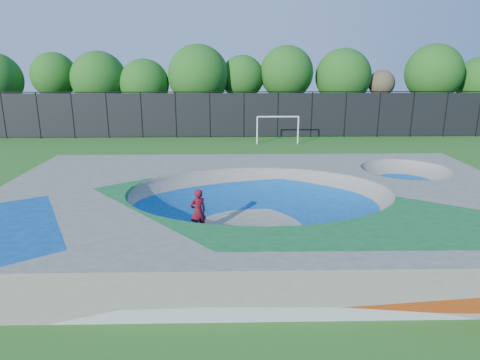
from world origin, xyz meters
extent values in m
plane|color=#24611A|center=(0.00, 0.00, 0.00)|extent=(120.00, 120.00, 0.00)
cube|color=gray|center=(0.00, 0.00, 0.75)|extent=(22.00, 14.00, 1.50)
imported|color=red|center=(-2.49, -0.94, 0.92)|extent=(0.80, 0.69, 1.85)
cube|color=black|center=(-2.49, -0.94, 0.03)|extent=(0.81, 0.47, 0.05)
cylinder|color=white|center=(0.99, 17.83, 1.12)|extent=(0.12, 0.12, 2.24)
cylinder|color=white|center=(4.35, 17.83, 1.12)|extent=(0.12, 0.12, 2.24)
cylinder|color=white|center=(2.67, 17.83, 2.24)|extent=(3.36, 0.12, 0.12)
cylinder|color=black|center=(-21.00, 21.00, 2.00)|extent=(0.09, 0.09, 4.00)
cylinder|color=black|center=(-18.00, 21.00, 2.00)|extent=(0.09, 0.09, 4.00)
cylinder|color=black|center=(-15.00, 21.00, 2.00)|extent=(0.09, 0.09, 4.00)
cylinder|color=black|center=(-12.00, 21.00, 2.00)|extent=(0.09, 0.09, 4.00)
cylinder|color=black|center=(-9.00, 21.00, 2.00)|extent=(0.09, 0.09, 4.00)
cylinder|color=black|center=(-6.00, 21.00, 2.00)|extent=(0.09, 0.09, 4.00)
cylinder|color=black|center=(-3.00, 21.00, 2.00)|extent=(0.09, 0.09, 4.00)
cylinder|color=black|center=(0.00, 21.00, 2.00)|extent=(0.09, 0.09, 4.00)
cylinder|color=black|center=(3.00, 21.00, 2.00)|extent=(0.09, 0.09, 4.00)
cylinder|color=black|center=(6.00, 21.00, 2.00)|extent=(0.09, 0.09, 4.00)
cylinder|color=black|center=(9.00, 21.00, 2.00)|extent=(0.09, 0.09, 4.00)
cylinder|color=black|center=(12.00, 21.00, 2.00)|extent=(0.09, 0.09, 4.00)
cylinder|color=black|center=(15.00, 21.00, 2.00)|extent=(0.09, 0.09, 4.00)
cylinder|color=black|center=(18.00, 21.00, 2.00)|extent=(0.09, 0.09, 4.00)
cylinder|color=black|center=(21.00, 21.00, 2.00)|extent=(0.09, 0.09, 4.00)
cube|color=black|center=(0.00, 21.00, 2.00)|extent=(48.00, 0.03, 3.80)
cylinder|color=black|center=(0.00, 21.00, 4.00)|extent=(48.00, 0.08, 0.08)
cylinder|color=#4C3726|center=(-23.91, 25.94, 1.44)|extent=(0.44, 0.44, 2.87)
cylinder|color=#4C3726|center=(-18.57, 26.84, 1.78)|extent=(0.44, 0.44, 3.55)
sphere|color=#1C5817|center=(-18.57, 26.84, 5.22)|extent=(4.45, 4.45, 4.45)
cylinder|color=#4C3726|center=(-13.93, 25.88, 1.46)|extent=(0.44, 0.44, 2.93)
sphere|color=#1C5817|center=(-13.93, 25.88, 4.91)|extent=(5.29, 5.29, 5.29)
cylinder|color=#4C3726|center=(-9.51, 25.68, 1.33)|extent=(0.44, 0.44, 2.67)
sphere|color=#1C5817|center=(-9.51, 25.68, 4.45)|extent=(4.75, 4.75, 4.75)
cylinder|color=#4C3726|center=(-4.29, 25.65, 1.53)|extent=(0.44, 0.44, 3.05)
sphere|color=#1C5817|center=(-4.29, 25.65, 5.25)|extent=(5.86, 5.86, 5.86)
cylinder|color=#4C3726|center=(0.01, 26.78, 1.71)|extent=(0.44, 0.44, 3.42)
sphere|color=#1C5817|center=(0.01, 26.78, 5.03)|extent=(4.30, 4.30, 4.30)
cylinder|color=#4C3726|center=(4.38, 26.55, 1.75)|extent=(0.44, 0.44, 3.50)
sphere|color=#1C5817|center=(4.38, 26.55, 5.47)|extent=(5.25, 5.25, 5.25)
cylinder|color=#4C3726|center=(10.06, 26.66, 1.52)|extent=(0.44, 0.44, 3.03)
sphere|color=#1C5817|center=(10.06, 26.66, 5.09)|extent=(5.50, 5.50, 5.50)
cylinder|color=#4C3726|center=(13.85, 26.28, 1.67)|extent=(0.44, 0.44, 3.35)
sphere|color=brown|center=(13.85, 26.28, 4.45)|extent=(2.60, 2.60, 2.60)
cylinder|color=#4C3726|center=(18.90, 26.17, 1.70)|extent=(0.44, 0.44, 3.40)
sphere|color=#1C5817|center=(18.90, 26.17, 5.48)|extent=(5.54, 5.54, 5.54)
cylinder|color=#4C3726|center=(24.04, 26.66, 1.37)|extent=(0.44, 0.44, 2.74)
camera|label=1|loc=(-1.18, -16.85, 6.69)|focal=32.00mm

